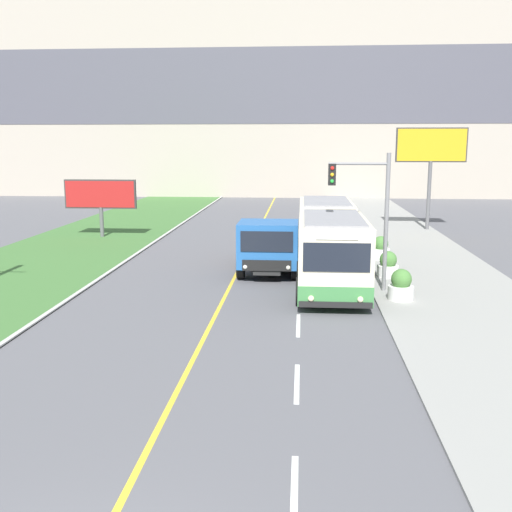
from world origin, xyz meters
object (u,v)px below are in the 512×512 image
billboard_large (431,151)px  billboard_small (100,196)px  city_bus (328,242)px  traffic_light_mast (368,204)px  planter_round_third (381,249)px  planter_round_near (401,286)px  dump_truck (269,246)px  planter_round_second (388,265)px

billboard_large → billboard_small: (-20.24, -4.34, -2.64)m
city_bus → traffic_light_mast: traffic_light_mast is taller
traffic_light_mast → planter_round_third: 7.03m
traffic_light_mast → planter_round_near: 3.30m
billboard_large → planter_round_third: size_ratio=5.83×
traffic_light_mast → billboard_large: (5.71, 16.90, 1.76)m
traffic_light_mast → planter_round_near: bearing=-49.8°
traffic_light_mast → billboard_large: size_ratio=0.80×
billboard_large → planter_round_third: billboard_large is taller
billboard_small → traffic_light_mast: bearing=-40.8°
dump_truck → planter_round_third: (5.21, 3.32, -0.64)m
planter_round_near → planter_round_third: (0.24, 7.63, 0.01)m
dump_truck → billboard_large: bearing=55.5°
planter_round_third → billboard_large: bearing=67.7°
dump_truck → planter_round_third: size_ratio=5.36×
billboard_small → planter_round_third: billboard_small is taller
planter_round_near → planter_round_third: size_ratio=0.99×
planter_round_second → planter_round_third: size_ratio=0.95×
dump_truck → planter_round_second: (5.04, -0.49, -0.67)m
city_bus → dump_truck: city_bus is taller
planter_round_second → billboard_small: bearing=147.4°
dump_truck → traffic_light_mast: 5.32m
city_bus → billboard_large: size_ratio=1.84×
billboard_small → planter_round_third: (15.89, -6.25, -1.92)m
billboard_large → planter_round_third: (-4.35, -10.60, -4.56)m
dump_truck → traffic_light_mast: bearing=-37.8°
billboard_small → planter_round_near: (15.65, -13.88, -1.93)m
city_bus → billboard_small: 16.53m
planter_round_near → planter_round_second: (0.07, 3.82, -0.02)m
dump_truck → planter_round_near: size_ratio=5.41×
city_bus → planter_round_near: bearing=-58.6°
traffic_light_mast → planter_round_third: (1.36, 6.30, -2.80)m
city_bus → planter_round_second: city_bus is taller
city_bus → traffic_light_mast: bearing=-63.8°
billboard_small → planter_round_second: billboard_small is taller
billboard_large → billboard_small: size_ratio=1.52×
dump_truck → planter_round_near: (4.97, -4.31, -0.65)m
billboard_large → planter_round_third: bearing=-112.3°
dump_truck → billboard_large: (9.56, 13.92, 3.92)m
billboard_small → dump_truck: bearing=-41.9°
billboard_small → city_bus: bearing=-36.8°
planter_round_near → billboard_large: bearing=75.9°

